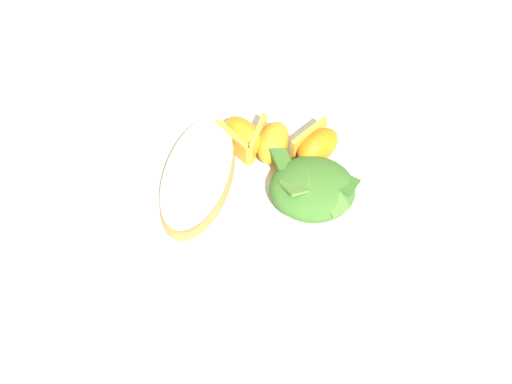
% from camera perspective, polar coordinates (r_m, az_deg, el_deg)
% --- Properties ---
extents(ground, '(3.00, 3.00, 0.00)m').
position_cam_1_polar(ground, '(0.72, -0.00, -1.11)').
color(ground, beige).
extents(white_plate, '(0.28, 0.28, 0.02)m').
position_cam_1_polar(white_plate, '(0.72, -0.00, -0.78)').
color(white_plate, white).
rests_on(white_plate, ground).
extents(cheesy_pizza_bread, '(0.11, 0.18, 0.04)m').
position_cam_1_polar(cheesy_pizza_bread, '(0.70, -5.56, 1.47)').
color(cheesy_pizza_bread, '#B77F42').
rests_on(cheesy_pizza_bread, white_plate).
extents(green_salad_pile, '(0.11, 0.10, 0.05)m').
position_cam_1_polar(green_salad_pile, '(0.70, 5.40, 0.57)').
color(green_salad_pile, '#3D7028').
rests_on(green_salad_pile, white_plate).
extents(orange_wedge_front, '(0.07, 0.07, 0.04)m').
position_cam_1_polar(orange_wedge_front, '(0.73, 5.84, 4.44)').
color(orange_wedge_front, orange).
rests_on(orange_wedge_front, white_plate).
extents(orange_wedge_middle, '(0.05, 0.07, 0.04)m').
position_cam_1_polar(orange_wedge_middle, '(0.73, 1.51, 4.78)').
color(orange_wedge_middle, orange).
rests_on(orange_wedge_middle, white_plate).
extents(orange_wedge_rear, '(0.07, 0.07, 0.04)m').
position_cam_1_polar(orange_wedge_rear, '(0.74, -1.36, 5.37)').
color(orange_wedge_rear, orange).
rests_on(orange_wedge_rear, white_plate).
extents(paper_napkin, '(0.13, 0.13, 0.00)m').
position_cam_1_polar(paper_napkin, '(0.65, 9.72, -16.26)').
color(paper_napkin, white).
rests_on(paper_napkin, ground).
extents(drinking_clear_cup, '(0.08, 0.08, 0.09)m').
position_cam_1_polar(drinking_clear_cup, '(0.82, -10.75, 12.29)').
color(drinking_clear_cup, silver).
rests_on(drinking_clear_cup, ground).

